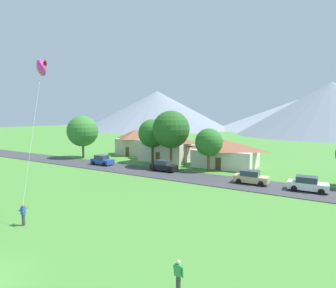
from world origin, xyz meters
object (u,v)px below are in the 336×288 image
Objects in this scene: parked_car_tan_mid_west at (251,177)px; tree_near_left at (83,131)px; house_right_center at (225,153)px; watcher_person at (178,276)px; house_left_center at (167,146)px; parked_car_white_west_end at (307,184)px; tree_left_of_center at (209,142)px; parked_car_black_east_end at (164,166)px; kite_flyer_with_kite at (41,72)px; house_leftmost at (136,142)px; tree_right_of_center at (152,133)px; parked_car_blue_mid_east at (102,160)px; tree_near_right at (171,129)px.

tree_near_left is at bearing 173.20° from parked_car_tan_mid_west.
house_right_center is at bearing 11.08° from tree_near_left.
house_left_center is at bearing 121.85° from watcher_person.
parked_car_white_west_end is (24.93, -10.34, -1.99)m from house_left_center.
tree_left_of_center is 1.59× the size of parked_car_black_east_end.
tree_left_of_center is 25.71m from kite_flyer_with_kite.
kite_flyer_with_kite is (-6.77, -23.47, 8.04)m from tree_left_of_center.
house_leftmost is 22.78m from tree_left_of_center.
tree_right_of_center is 1.88× the size of parked_car_blue_mid_east.
tree_near_left is (-16.47, -5.97, 2.63)m from house_left_center.
parked_car_blue_mid_east is (-11.22, -4.77, -5.47)m from tree_near_right.
house_left_center is 2.31× the size of parked_car_black_east_end.
parked_car_white_west_end is at bearing -15.15° from tree_right_of_center.
kite_flyer_with_kite is at bearing -47.99° from tree_near_left.
tree_near_left is at bearing -123.76° from house_leftmost.
house_leftmost is 11.67m from tree_near_left.
tree_right_of_center is 1.89× the size of parked_car_tan_mid_west.
house_leftmost is 10.73m from house_left_center.
tree_near_left is at bearing -160.08° from house_left_center.
tree_near_left is 35.57m from parked_car_tan_mid_west.
house_leftmost reaches higher than watcher_person.
tree_near_left reaches higher than house_leftmost.
watcher_person is at bearing -84.57° from parked_car_tan_mid_west.
kite_flyer_with_kite reaches higher than parked_car_blue_mid_east.
house_right_center is 16.48m from parked_car_white_west_end.
parked_car_white_west_end is (41.40, -4.37, -4.63)m from tree_near_left.
tree_right_of_center is at bearing 101.39° from kite_flyer_with_kite.
house_leftmost is 1.79× the size of parked_car_tan_mid_west.
tree_near_right reaches higher than parked_car_blue_mid_east.
parked_car_blue_mid_east is at bearing -23.58° from tree_near_left.
tree_near_right is 24.33m from kite_flyer_with_kite.
kite_flyer_with_kite is 8.21× the size of watcher_person.
kite_flyer_with_kite is at bearing -92.56° from parked_car_black_east_end.
tree_right_of_center is at bearing 170.53° from tree_left_of_center.
tree_right_of_center reaches higher than parked_car_tan_mid_west.
parked_car_white_west_end and parked_car_tan_mid_west have the same top height.
house_leftmost reaches higher than parked_car_black_east_end.
tree_near_right is 22.25m from parked_car_white_west_end.
parked_car_black_east_end is at bearing -146.96° from tree_left_of_center.
tree_right_of_center is 0.85× the size of tree_near_right.
kite_flyer_with_kite is (5.13, -25.45, 7.16)m from tree_right_of_center.
tree_near_left reaches higher than parked_car_blue_mid_east.
tree_near_right is at bearing 120.76° from watcher_person.
parked_car_white_west_end is at bearing 79.74° from watcher_person.
parked_car_white_west_end is at bearing -19.71° from tree_left_of_center.
tree_left_of_center is (-1.05, -4.86, 2.15)m from house_right_center.
tree_right_of_center is 5.50m from tree_near_right.
parked_car_black_east_end is at bearing -44.07° from tree_right_of_center.
house_leftmost is 48.17m from watcher_person.
house_leftmost is 13.94m from parked_car_blue_mid_east.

